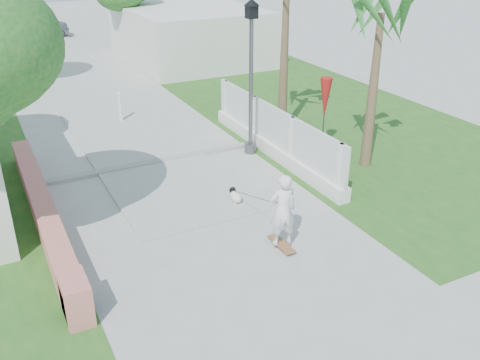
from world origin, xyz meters
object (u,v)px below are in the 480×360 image
dog (235,196)px  street_lamp (251,73)px  bollard (120,106)px  parked_car (30,26)px  patio_umbrella (325,99)px  skateboarder (263,202)px

dog → street_lamp: bearing=58.4°
bollard → parked_car: size_ratio=0.24×
patio_umbrella → dog: (-3.77, -1.74, -1.47)m
skateboarder → dog: 1.63m
street_lamp → dog: bearing=-124.3°
patio_umbrella → dog: patio_umbrella is taller
skateboarder → parked_car: 26.34m
bollard → skateboarder: (0.75, -8.76, 0.20)m
bollard → patio_umbrella: size_ratio=0.47×
street_lamp → bollard: street_lamp is taller
skateboarder → parked_car: size_ratio=0.63×
patio_umbrella → parked_car: bearing=102.9°
patio_umbrella → dog: size_ratio=4.03×
street_lamp → patio_umbrella: street_lamp is taller
street_lamp → dog: (-1.87, -2.74, -2.21)m
bollard → parked_car: (-0.67, 17.55, 0.18)m
street_lamp → patio_umbrella: bearing=-27.8°
street_lamp → skateboarder: 4.97m
street_lamp → parked_car: bearing=98.7°
bollard → dog: bollard is taller
parked_car → patio_umbrella: bearing=-168.6°
street_lamp → dog: 3.99m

